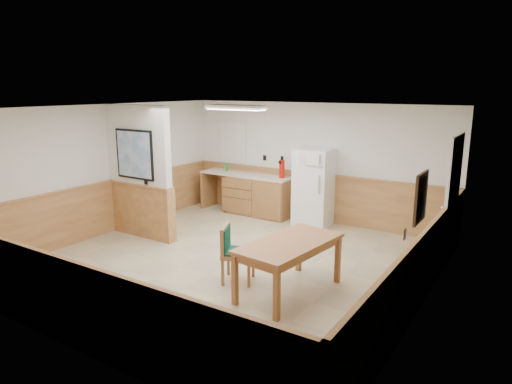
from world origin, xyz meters
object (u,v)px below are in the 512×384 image
Objects in this scene: refrigerator at (314,187)px; soap_bottle at (226,167)px; dining_bench at (394,296)px; fire_extinguisher at (282,168)px; dining_chair at (232,249)px; dining_table at (290,248)px.

refrigerator is 7.98× the size of soap_bottle.
dining_bench is 4.76m from fire_extinguisher.
dining_chair is 1.81× the size of fire_extinguisher.
refrigerator is 3.23m from dining_chair.
refrigerator reaches higher than dining_table.
soap_bottle is at bearing 173.87° from refrigerator.
dining_bench is (2.59, -3.16, -0.45)m from refrigerator.
dining_bench is at bearing -33.68° from soap_bottle.
dining_bench is 5.90m from soap_bottle.
dining_chair is 4.24× the size of soap_bottle.
refrigerator is 4.11m from dining_bench.
soap_bottle reaches higher than dining_bench.
dining_table is 1.99× the size of dining_chair.
refrigerator is 0.94× the size of dining_table.
soap_bottle is (-2.28, 0.09, 0.20)m from refrigerator.
refrigerator is at bearing 70.56° from dining_chair.
dining_chair is at bearing -52.66° from soap_bottle.
fire_extinguisher reaches higher than dining_bench.
refrigerator reaches higher than soap_bottle.
dining_table is 3.60× the size of fire_extinguisher.
dining_bench is 2.37m from dining_chair.
refrigerator is at bearing 116.67° from dining_table.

